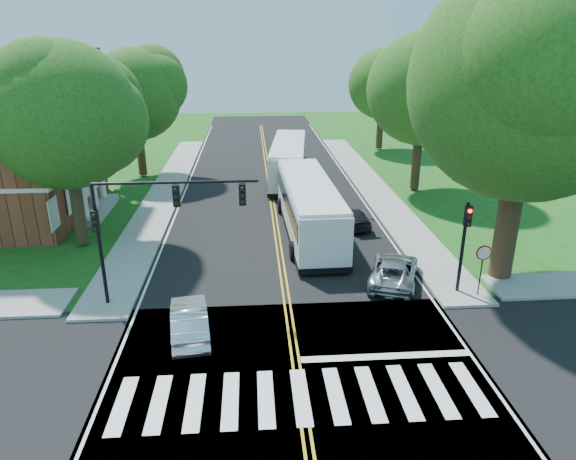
{
  "coord_description": "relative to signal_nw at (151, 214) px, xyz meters",
  "views": [
    {
      "loc": [
        -1.5,
        -14.82,
        11.53
      ],
      "look_at": [
        0.28,
        9.31,
        2.4
      ],
      "focal_mm": 32.0,
      "sensor_mm": 36.0,
      "label": 1
    }
  ],
  "objects": [
    {
      "name": "stop_sign",
      "position": [
        14.86,
        -0.45,
        -2.35
      ],
      "size": [
        0.76,
        0.08,
        2.53
      ],
      "color": "black",
      "rests_on": "ground"
    },
    {
      "name": "cross_road",
      "position": [
        5.86,
        -6.43,
        -4.37
      ],
      "size": [
        60.0,
        12.0,
        0.01
      ],
      "primitive_type": "cube",
      "color": "black",
      "rests_on": "ground"
    },
    {
      "name": "road",
      "position": [
        5.86,
        11.57,
        -4.37
      ],
      "size": [
        14.0,
        96.0,
        0.01
      ],
      "primitive_type": "cube",
      "color": "black",
      "rests_on": "ground"
    },
    {
      "name": "center_line",
      "position": [
        5.86,
        15.57,
        -4.36
      ],
      "size": [
        0.36,
        70.0,
        0.01
      ],
      "primitive_type": "cube",
      "color": "gold",
      "rests_on": "road"
    },
    {
      "name": "tree_east_far",
      "position": [
        18.36,
        33.57,
        2.48
      ],
      "size": [
        7.2,
        7.2,
        10.34
      ],
      "color": "#312213",
      "rests_on": "ground"
    },
    {
      "name": "tree_ne_big",
      "position": [
        16.86,
        1.57,
        5.24
      ],
      "size": [
        10.8,
        10.8,
        14.91
      ],
      "color": "#312213",
      "rests_on": "ground"
    },
    {
      "name": "signal_ne",
      "position": [
        14.06,
        0.01,
        -1.41
      ],
      "size": [
        0.3,
        0.46,
        4.4
      ],
      "color": "black",
      "rests_on": "ground"
    },
    {
      "name": "suv",
      "position": [
        11.3,
        1.42,
        -3.71
      ],
      "size": [
        3.64,
        5.16,
        1.31
      ],
      "primitive_type": "imported",
      "rotation": [
        0.0,
        0.0,
        2.79
      ],
      "color": "#A8ABAF",
      "rests_on": "road"
    },
    {
      "name": "stop_bar",
      "position": [
        9.36,
        -4.83,
        -4.36
      ],
      "size": [
        6.6,
        0.4,
        0.01
      ],
      "primitive_type": "cube",
      "color": "silver",
      "rests_on": "road"
    },
    {
      "name": "bus_lead",
      "position": [
        7.83,
        8.59,
        -2.61
      ],
      "size": [
        3.39,
        12.92,
        3.32
      ],
      "rotation": [
        0.0,
        0.0,
        3.17
      ],
      "color": "silver",
      "rests_on": "road"
    },
    {
      "name": "tree_east_mid",
      "position": [
        17.36,
        17.57,
        3.48
      ],
      "size": [
        8.4,
        8.4,
        11.93
      ],
      "color": "#312213",
      "rests_on": "ground"
    },
    {
      "name": "dark_sedan",
      "position": [
        10.86,
        9.69,
        -3.81
      ],
      "size": [
        2.08,
        4.02,
        1.11
      ],
      "primitive_type": "imported",
      "rotation": [
        0.0,
        0.0,
        3.28
      ],
      "color": "black",
      "rests_on": "road"
    },
    {
      "name": "signal_nw",
      "position": [
        0.0,
        0.0,
        0.0
      ],
      "size": [
        7.15,
        0.46,
        5.66
      ],
      "color": "black",
      "rests_on": "ground"
    },
    {
      "name": "sidewalk_ne",
      "position": [
        14.16,
        18.57,
        -4.3
      ],
      "size": [
        2.6,
        40.0,
        0.15
      ],
      "primitive_type": "cube",
      "color": "gray",
      "rests_on": "ground"
    },
    {
      "name": "edge_line_e",
      "position": [
        12.66,
        15.57,
        -4.36
      ],
      "size": [
        0.12,
        70.0,
        0.01
      ],
      "primitive_type": "cube",
      "color": "silver",
      "rests_on": "road"
    },
    {
      "name": "tree_west_far",
      "position": [
        -5.14,
        23.57,
        2.62
      ],
      "size": [
        7.6,
        7.6,
        10.67
      ],
      "color": "#312213",
      "rests_on": "ground"
    },
    {
      "name": "sidewalk_nw",
      "position": [
        -2.44,
        18.57,
        -4.3
      ],
      "size": [
        2.6,
        40.0,
        0.15
      ],
      "primitive_type": "cube",
      "color": "gray",
      "rests_on": "ground"
    },
    {
      "name": "hatchback",
      "position": [
        1.68,
        -2.72,
        -3.68
      ],
      "size": [
        2.02,
        4.33,
        1.37
      ],
      "primitive_type": "imported",
      "rotation": [
        0.0,
        0.0,
        3.28
      ],
      "color": "silver",
      "rests_on": "road"
    },
    {
      "name": "edge_line_w",
      "position": [
        -0.94,
        15.57,
        -4.36
      ],
      "size": [
        0.12,
        70.0,
        0.01
      ],
      "primitive_type": "cube",
      "color": "silver",
      "rests_on": "road"
    },
    {
      "name": "crosswalk",
      "position": [
        5.86,
        -6.93,
        -4.36
      ],
      "size": [
        12.6,
        3.0,
        0.01
      ],
      "primitive_type": "cube",
      "color": "silver",
      "rests_on": "road"
    },
    {
      "name": "tree_west_near",
      "position": [
        -5.64,
        7.57,
        3.15
      ],
      "size": [
        8.0,
        8.0,
        11.4
      ],
      "color": "#312213",
      "rests_on": "ground"
    },
    {
      "name": "ground",
      "position": [
        5.86,
        -6.43,
        -4.38
      ],
      "size": [
        140.0,
        140.0,
        0.0
      ],
      "primitive_type": "plane",
      "color": "#184C13",
      "rests_on": "ground"
    },
    {
      "name": "bus_follow",
      "position": [
        7.56,
        21.65,
        -2.66
      ],
      "size": [
        4.13,
        12.72,
        3.23
      ],
      "rotation": [
        0.0,
        0.0,
        3.03
      ],
      "color": "silver",
      "rests_on": "road"
    }
  ]
}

